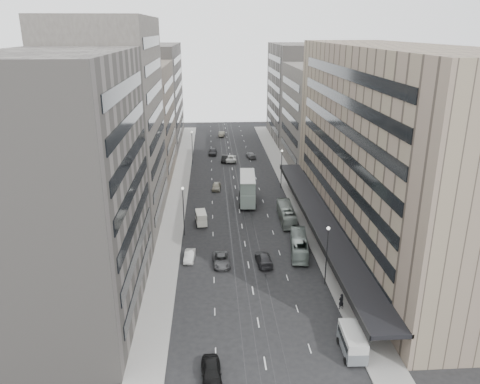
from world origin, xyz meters
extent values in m
plane|color=black|center=(0.00, 0.00, 0.00)|extent=(220.00, 220.00, 0.00)
cube|color=gray|center=(12.00, 37.50, 0.07)|extent=(4.00, 125.00, 0.15)
cube|color=gray|center=(-12.00, 37.50, 0.07)|extent=(4.00, 125.00, 0.15)
cube|color=#766556|center=(21.50, 8.00, 15.00)|extent=(15.00, 60.00, 30.00)
cube|color=black|center=(12.00, 8.00, 4.00)|extent=(4.40, 60.00, 0.50)
cube|color=#4C4842|center=(21.50, 52.00, 12.00)|extent=(15.00, 28.00, 24.00)
cube|color=slate|center=(21.50, 82.00, 14.00)|extent=(15.00, 32.00, 28.00)
cube|color=slate|center=(-21.50, -8.00, 15.00)|extent=(15.00, 28.00, 30.00)
cube|color=#4C4842|center=(-21.50, 19.00, 17.00)|extent=(15.00, 26.00, 34.00)
cube|color=#6A5F52|center=(-21.50, 46.00, 12.50)|extent=(15.00, 28.00, 25.00)
cube|color=slate|center=(-21.50, 79.00, 14.00)|extent=(15.00, 38.00, 28.00)
cylinder|color=#262628|center=(9.70, -5.00, 4.00)|extent=(0.16, 0.16, 8.00)
sphere|color=silver|center=(9.70, -5.00, 8.10)|extent=(0.44, 0.44, 0.44)
cylinder|color=#262628|center=(9.70, 35.00, 4.00)|extent=(0.16, 0.16, 8.00)
sphere|color=silver|center=(9.70, 35.00, 8.10)|extent=(0.44, 0.44, 0.44)
cylinder|color=#262628|center=(-9.70, 12.00, 4.00)|extent=(0.16, 0.16, 8.00)
sphere|color=silver|center=(-9.70, 12.00, 8.10)|extent=(0.44, 0.44, 0.44)
cylinder|color=#262628|center=(-9.70, 55.00, 4.00)|extent=(0.16, 0.16, 8.00)
sphere|color=silver|center=(-9.70, 55.00, 8.10)|extent=(0.44, 0.44, 0.44)
imported|color=gray|center=(7.91, 4.31, 1.36)|extent=(3.60, 10.01, 2.73)
imported|color=gray|center=(7.97, 16.74, 1.41)|extent=(2.57, 10.15, 2.82)
cube|color=gray|center=(1.84, 26.45, 1.86)|extent=(3.44, 10.30, 2.59)
cube|color=gray|center=(1.84, 26.45, 4.28)|extent=(3.36, 9.89, 2.25)
cube|color=silver|center=(1.84, 26.45, 5.48)|extent=(3.44, 10.30, 0.14)
cylinder|color=black|center=(0.21, 22.89, 0.56)|extent=(0.38, 1.14, 1.13)
cylinder|color=black|center=(3.03, 22.72, 0.56)|extent=(0.38, 1.14, 1.13)
cylinder|color=black|center=(0.66, 30.18, 0.56)|extent=(0.38, 1.14, 1.13)
cylinder|color=black|center=(3.48, 30.01, 0.56)|extent=(0.38, 1.14, 1.13)
cube|color=#595D60|center=(9.20, -19.04, 1.01)|extent=(2.27, 5.02, 1.29)
cube|color=#B3B3AE|center=(9.20, -19.04, 2.16)|extent=(2.22, 4.91, 1.01)
cylinder|color=black|center=(8.10, -20.63, 0.37)|extent=(0.24, 0.74, 0.73)
cylinder|color=black|center=(10.17, -20.71, 0.37)|extent=(0.24, 0.74, 0.73)
cylinder|color=black|center=(8.23, -17.37, 0.37)|extent=(0.24, 0.74, 0.73)
cylinder|color=black|center=(10.30, -17.46, 0.37)|extent=(0.24, 0.74, 0.73)
cube|color=silver|center=(-6.99, 16.08, 0.88)|extent=(2.11, 3.91, 1.15)
cube|color=beige|center=(-6.99, 16.08, 1.90)|extent=(2.06, 3.83, 0.91)
cylinder|color=black|center=(-7.68, 14.76, 0.30)|extent=(0.24, 0.61, 0.60)
cylinder|color=black|center=(-6.01, 14.95, 0.30)|extent=(0.24, 0.61, 0.60)
cylinder|color=black|center=(-7.97, 17.21, 0.30)|extent=(0.24, 0.61, 0.60)
cylinder|color=black|center=(-6.29, 17.41, 0.30)|extent=(0.24, 0.61, 0.60)
imported|color=black|center=(-5.45, -22.00, 0.83)|extent=(2.21, 4.96, 1.66)
imported|color=silver|center=(-8.50, 3.06, 0.67)|extent=(1.72, 4.14, 1.33)
imported|color=#4C4D4E|center=(-3.91, 1.35, 0.69)|extent=(2.54, 5.07, 1.38)
imported|color=#27272A|center=(2.25, 1.25, 0.74)|extent=(2.37, 5.23, 1.49)
imported|color=#9C9681|center=(-4.06, 34.58, 0.74)|extent=(2.11, 4.48, 1.48)
imported|color=black|center=(-1.51, 56.42, 0.78)|extent=(2.26, 4.91, 1.56)
imported|color=white|center=(0.00, 56.61, 0.82)|extent=(2.96, 6.03, 1.65)
imported|color=slate|center=(5.37, 59.78, 0.71)|extent=(2.59, 5.10, 1.42)
imported|color=#242427|center=(-4.60, 63.66, 0.86)|extent=(2.39, 5.18, 1.72)
imported|color=#9C9781|center=(-1.56, 86.34, 0.80)|extent=(2.22, 5.01, 1.60)
imported|color=black|center=(10.20, -11.06, 1.17)|extent=(0.89, 0.76, 2.05)
camera|label=1|loc=(-5.03, -58.83, 32.16)|focal=35.00mm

